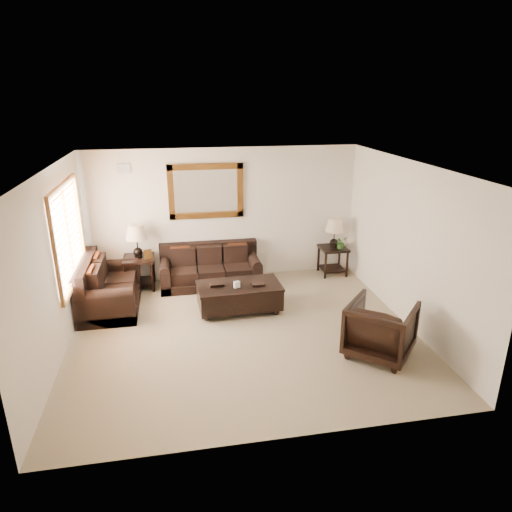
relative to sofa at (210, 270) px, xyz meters
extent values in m
cube|color=#86775C|center=(0.36, -2.10, -0.30)|extent=(5.50, 5.00, 0.01)
cube|color=white|center=(0.36, -2.10, 2.40)|extent=(5.50, 5.00, 0.01)
cube|color=silver|center=(0.36, 0.40, 1.05)|extent=(5.50, 0.01, 2.70)
cube|color=silver|center=(0.36, -4.60, 1.05)|extent=(5.50, 0.01, 2.70)
cube|color=silver|center=(-2.39, -2.10, 1.05)|extent=(0.01, 5.00, 2.70)
cube|color=silver|center=(3.11, -2.10, 1.05)|extent=(0.01, 5.00, 2.70)
cube|color=white|center=(-2.38, -1.20, 1.25)|extent=(0.01, 1.80, 1.50)
cube|color=brown|center=(-2.34, -1.20, 2.04)|extent=(0.06, 1.96, 0.08)
cube|color=brown|center=(-2.34, -1.20, 0.46)|extent=(0.06, 1.96, 0.08)
cube|color=brown|center=(-2.34, -2.14, 1.25)|extent=(0.06, 0.08, 1.50)
cube|color=brown|center=(-2.34, -0.26, 1.25)|extent=(0.06, 0.08, 1.50)
cube|color=brown|center=(-2.34, -1.20, 1.25)|extent=(0.05, 0.05, 1.50)
cube|color=#4D260F|center=(0.00, 0.36, 1.55)|extent=(1.50, 0.06, 1.10)
cube|color=white|center=(0.00, 0.38, 1.55)|extent=(1.26, 0.01, 0.86)
cube|color=#999999|center=(-1.54, 0.38, 2.05)|extent=(0.25, 0.02, 0.18)
cube|color=black|center=(0.00, -0.06, -0.21)|extent=(2.00, 0.86, 0.16)
cube|color=black|center=(0.00, 0.28, 0.32)|extent=(2.00, 0.20, 0.41)
cube|color=black|center=(-0.53, -0.07, -0.01)|extent=(0.51, 0.71, 0.25)
cube|color=black|center=(0.00, -0.07, -0.01)|extent=(0.51, 0.71, 0.25)
cube|color=black|center=(0.53, -0.07, -0.01)|extent=(0.51, 0.71, 0.25)
cube|color=black|center=(-0.90, -0.06, -0.06)|extent=(0.20, 0.86, 0.48)
cylinder|color=black|center=(-0.90, -0.06, 0.19)|extent=(0.20, 0.85, 0.20)
cube|color=black|center=(0.90, -0.06, -0.06)|extent=(0.20, 0.86, 0.48)
cylinder|color=black|center=(0.90, -0.06, 0.19)|extent=(0.20, 0.85, 0.20)
cube|color=#682A0D|center=(-0.58, 0.11, 0.31)|extent=(0.38, 0.17, 0.39)
cube|color=#682A0D|center=(0.58, 0.11, 0.31)|extent=(0.38, 0.17, 0.39)
cube|color=black|center=(-1.88, -0.76, -0.20)|extent=(0.99, 1.67, 0.19)
cube|color=black|center=(-2.26, -0.76, 0.41)|extent=(0.23, 1.67, 0.47)
cube|color=black|center=(-1.86, -1.06, 0.03)|extent=(0.81, 0.58, 0.28)
cube|color=black|center=(-1.86, -0.46, 0.03)|extent=(0.81, 0.58, 0.28)
cube|color=black|center=(-1.88, -1.48, -0.02)|extent=(0.99, 0.23, 0.55)
cylinder|color=black|center=(-1.88, -1.48, 0.26)|extent=(0.97, 0.23, 0.23)
cube|color=black|center=(-1.88, -0.04, -0.02)|extent=(0.99, 0.23, 0.55)
cylinder|color=black|center=(-1.88, -0.04, 0.26)|extent=(0.97, 0.23, 0.23)
cube|color=#682A0D|center=(-2.07, -1.11, 0.40)|extent=(0.19, 0.44, 0.45)
cube|color=#682A0D|center=(-2.07, -0.41, 0.40)|extent=(0.19, 0.44, 0.45)
cube|color=black|center=(-1.40, 0.06, 0.33)|extent=(0.60, 0.60, 0.05)
cube|color=black|center=(-1.40, 0.06, -0.17)|extent=(0.51, 0.51, 0.03)
cylinder|color=black|center=(-1.65, -0.20, 0.00)|extent=(0.05, 0.05, 0.60)
cylinder|color=black|center=(-1.14, -0.20, 0.00)|extent=(0.05, 0.05, 0.60)
cylinder|color=black|center=(-1.65, 0.31, 0.00)|extent=(0.05, 0.05, 0.60)
cylinder|color=black|center=(-1.14, 0.31, 0.00)|extent=(0.05, 0.05, 0.60)
sphere|color=black|center=(-1.40, 0.06, 0.46)|extent=(0.18, 0.18, 0.18)
cylinder|color=black|center=(-1.40, 0.06, 0.66)|extent=(0.03, 0.03, 0.39)
cone|color=tan|center=(-1.40, 0.06, 0.87)|extent=(0.41, 0.41, 0.28)
cube|color=#4D260F|center=(-1.20, -0.05, 0.45)|extent=(0.16, 0.11, 0.18)
cube|color=black|center=(2.64, 0.08, 0.29)|extent=(0.56, 0.56, 0.05)
cube|color=black|center=(2.64, 0.08, -0.17)|extent=(0.47, 0.47, 0.03)
cylinder|color=black|center=(2.40, -0.16, -0.02)|extent=(0.05, 0.05, 0.56)
cylinder|color=black|center=(2.88, -0.16, -0.02)|extent=(0.05, 0.05, 0.56)
cylinder|color=black|center=(2.40, 0.32, -0.02)|extent=(0.05, 0.05, 0.56)
cylinder|color=black|center=(2.88, 0.32, -0.02)|extent=(0.05, 0.05, 0.56)
sphere|color=black|center=(2.64, 0.08, 0.41)|extent=(0.17, 0.17, 0.17)
cylinder|color=black|center=(2.64, 0.08, 0.59)|extent=(0.02, 0.02, 0.36)
cone|color=tan|center=(2.64, 0.08, 0.80)|extent=(0.38, 0.38, 0.26)
sphere|color=black|center=(-0.21, -1.58, -0.24)|extent=(0.13, 0.13, 0.13)
sphere|color=black|center=(1.01, -1.58, -0.24)|extent=(0.13, 0.13, 0.13)
sphere|color=black|center=(-0.21, -1.02, -0.24)|extent=(0.13, 0.13, 0.13)
sphere|color=black|center=(1.01, -1.02, -0.24)|extent=(0.13, 0.13, 0.13)
cube|color=black|center=(0.40, -1.30, 0.00)|extent=(1.47, 0.84, 0.41)
cube|color=black|center=(0.40, -1.30, 0.18)|extent=(1.50, 0.85, 0.04)
cube|color=black|center=(0.01, -1.25, 0.22)|extent=(0.25, 0.18, 0.03)
cube|color=black|center=(0.74, -1.36, 0.22)|extent=(0.23, 0.16, 0.03)
cube|color=white|center=(0.35, -1.41, 0.26)|extent=(0.12, 0.09, 0.11)
imported|color=black|center=(2.24, -3.13, 0.17)|extent=(1.23, 1.22, 0.92)
imported|color=#2E5C1F|center=(2.76, -0.02, 0.41)|extent=(0.31, 0.33, 0.21)
camera|label=1|loc=(-0.64, -8.65, 3.41)|focal=32.00mm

